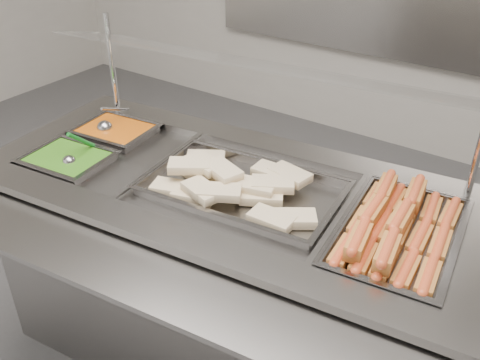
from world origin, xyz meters
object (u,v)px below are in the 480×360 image
Objects in this scene: pan_hotdogs at (397,242)px; steam_counter at (229,276)px; ladle at (106,127)px; pan_wraps at (242,192)px; sneeze_guard at (257,68)px; serving_spoon at (72,158)px.

steam_counter is at bearing -173.69° from pan_hotdogs.
ladle is at bearing -179.38° from pan_hotdogs.
pan_wraps reaches higher than steam_counter.
pan_hotdogs is at bearing 0.62° from ladle.
pan_hotdogs is (0.57, -0.13, -0.36)m from sneeze_guard.
steam_counter is 0.75m from sneeze_guard.
steam_counter is 1.17× the size of sneeze_guard.
serving_spoon is at bearing -159.99° from steam_counter.
ladle reaches higher than steam_counter.
sneeze_guard is 0.69m from ladle.
sneeze_guard is (-0.02, 0.19, 0.72)m from steam_counter.
pan_wraps is 0.61m from serving_spoon.
steam_counter is 2.72× the size of pan_wraps.
sneeze_guard is 2.86× the size of pan_hotdogs.
pan_hotdogs is 2.92× the size of ladle.
ladle is 1.15× the size of serving_spoon.
serving_spoon reaches higher than pan_hotdogs.
pan_hotdogs is 0.50m from pan_wraps.
sneeze_guard reaches higher than steam_counter.
serving_spoon is at bearing -142.76° from sneeze_guard.
pan_hotdogs is at bearing 13.21° from serving_spoon.
serving_spoon is at bearing -161.17° from pan_wraps.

